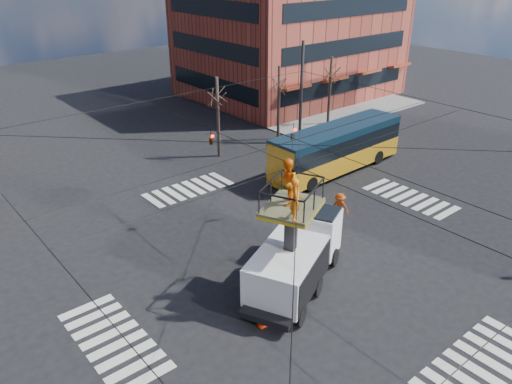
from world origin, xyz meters
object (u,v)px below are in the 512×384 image
at_px(utility_truck, 296,245).
at_px(traffic_cone, 262,318).
at_px(worker_ground, 273,286).
at_px(flagger, 339,207).
at_px(city_bus, 337,147).

xyz_separation_m(utility_truck, traffic_cone, (-3.08, -1.24, -1.72)).
distance_m(worker_ground, flagger, 8.58).
distance_m(utility_truck, traffic_cone, 3.74).
bearing_deg(worker_ground, flagger, -84.03).
height_order(utility_truck, city_bus, utility_truck).
height_order(worker_ground, flagger, worker_ground).
bearing_deg(traffic_cone, worker_ground, 29.95).
bearing_deg(worker_ground, city_bus, -74.24).
bearing_deg(flagger, utility_truck, -90.92).
xyz_separation_m(city_bus, worker_ground, (-13.35, -8.42, -0.74)).
relative_size(utility_truck, worker_ground, 3.70).
distance_m(utility_truck, flagger, 6.78).
xyz_separation_m(utility_truck, city_bus, (11.51, 7.89, -0.36)).
xyz_separation_m(utility_truck, worker_ground, (-1.84, -0.53, -1.10)).
relative_size(traffic_cone, flagger, 0.42).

